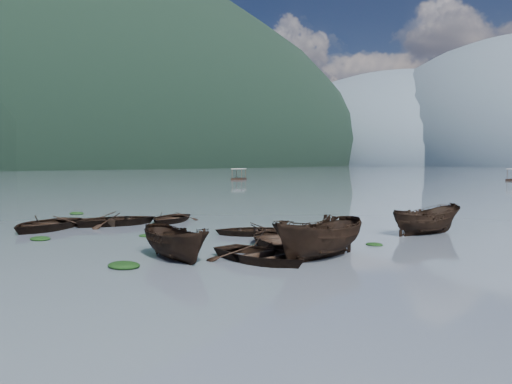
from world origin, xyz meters
The scene contains 20 objects.
ground_plane centered at (0.00, 0.00, 0.00)m, with size 2400.00×2400.00×0.00m, color slate.
haze_mtn_a centered at (-260.00, 900.00, 0.00)m, with size 520.00×520.00×280.00m, color #475666.
rowboat_0 centered at (-8.80, 4.11, 0.00)m, with size 3.52×4.93×1.02m, color black.
rowboat_1 centered at (-7.21, 7.78, 0.00)m, with size 3.39×4.75×0.98m, color black.
rowboat_2 centered at (3.14, 1.64, 0.00)m, with size 1.55×4.12×1.59m, color black.
rowboat_3 centered at (4.71, 6.65, 0.00)m, with size 3.42×4.79×0.99m, color black.
rowboat_4 centered at (6.01, 3.14, 0.00)m, with size 3.05×4.27×0.88m, color black.
rowboat_5 centered at (7.68, 4.73, 0.00)m, with size 1.84×4.90×1.89m, color black.
rowboat_6 centered at (-5.58, 10.63, 0.00)m, with size 2.91×4.07×0.84m, color black.
rowboat_7 centered at (1.84, 8.80, 0.00)m, with size 2.73×3.83×0.79m, color black.
rowboat_8 centered at (9.33, 13.96, 0.00)m, with size 1.69×4.49×1.73m, color black.
weed_clump_0 centered at (-9.67, 5.06, 0.00)m, with size 0.95×0.78×0.21m, color black.
weed_clump_1 centered at (-5.72, 1.76, 0.00)m, with size 1.07×0.86×0.24m, color black.
weed_clump_2 centered at (2.55, -0.45, 0.00)m, with size 1.25×1.00×0.27m, color black.
weed_clump_3 centered at (8.28, 9.08, 0.00)m, with size 0.79×0.67×0.18m, color black.
weed_clump_4 centered at (6.06, 5.87, 0.00)m, with size 1.07×0.85×0.22m, color black.
weed_clump_5 centered at (-14.60, 10.53, 0.00)m, with size 1.11×0.90×0.24m, color black.
weed_clump_6 centered at (-2.31, 5.42, 0.00)m, with size 0.84×0.70×0.18m, color black.
weed_clump_7 centered at (4.51, 9.93, 0.00)m, with size 1.15×0.92×0.25m, color black.
pontoon_left centered at (-49.21, 80.19, 0.00)m, with size 2.64×6.33×2.43m, color black, non-canonical shape.
Camera 1 is at (16.00, -12.48, 3.67)m, focal length 35.00 mm.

